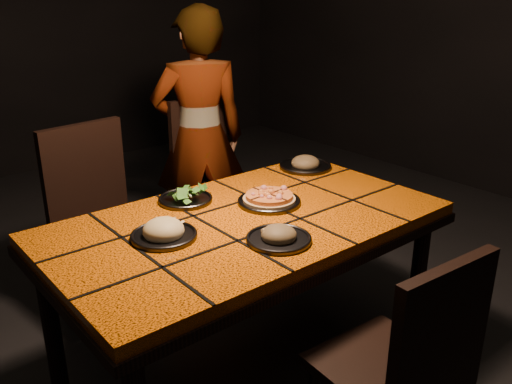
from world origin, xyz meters
TOP-DOWN VIEW (x-y plane):
  - room_shell at (0.00, 0.00)m, footprint 6.04×7.04m
  - dining_table at (0.00, 0.00)m, footprint 1.62×0.92m
  - chair_near at (0.01, -0.81)m, footprint 0.44×0.44m
  - chair_far_left at (-0.26, 0.88)m, footprint 0.50×0.50m
  - chair_far_right at (0.56, 1.03)m, footprint 0.46×0.46m
  - diner at (0.50, 1.07)m, footprint 0.66×0.56m
  - plate_pizza at (0.17, 0.06)m, footprint 0.28×0.28m
  - plate_pasta at (-0.36, 0.05)m, footprint 0.25×0.25m
  - plate_salad at (-0.09, 0.31)m, footprint 0.24×0.24m
  - plate_mushroom_a at (-0.04, -0.25)m, footprint 0.24×0.24m
  - plate_mushroom_b at (0.64, 0.31)m, footprint 0.27×0.27m

SIDE VIEW (x-z plane):
  - chair_near at x=0.01m, z-range 0.07..0.98m
  - chair_far_left at x=-0.26m, z-range 0.07..1.07m
  - chair_far_right at x=0.56m, z-range 0.07..1.08m
  - dining_table at x=0.00m, z-range 0.30..1.05m
  - plate_pizza at x=0.17m, z-range 0.75..0.79m
  - plate_mushroom_a at x=-0.04m, z-range 0.73..0.81m
  - plate_pasta at x=-0.36m, z-range 0.73..0.81m
  - plate_mushroom_b at x=0.64m, z-range 0.73..0.82m
  - diner at x=0.50m, z-range 0.00..1.55m
  - plate_salad at x=-0.09m, z-range 0.74..0.81m
  - room_shell at x=0.00m, z-range -0.04..3.04m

